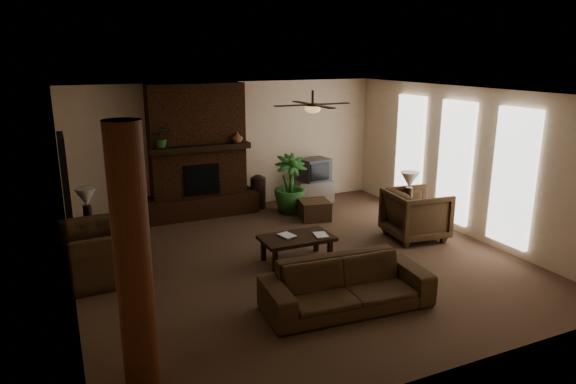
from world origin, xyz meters
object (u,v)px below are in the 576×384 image
floor_vase (258,189)px  lamp_left (86,200)px  side_table_right (408,218)px  ottoman (314,210)px  coffee_table (297,240)px  log_column (133,263)px  tv_stand (314,191)px  armchair_right (416,212)px  side_table_left (90,240)px  floor_plant (290,197)px  lamp_right (410,182)px  sofa (347,277)px  armchair_left (102,243)px

floor_vase → lamp_left: 3.99m
floor_vase → side_table_right: floor_vase is taller
ottoman → floor_vase: bearing=121.4°
coffee_table → lamp_left: bearing=151.7°
log_column → coffee_table: (2.93, 2.40, -1.03)m
floor_vase → tv_stand: bearing=-1.3°
armchair_right → side_table_left: armchair_right is taller
log_column → side_table_right: bearing=27.2°
tv_stand → floor_plant: bearing=-139.2°
coffee_table → side_table_right: 2.67m
armchair_right → side_table_left: bearing=80.3°
armchair_right → lamp_left: bearing=80.5°
ottoman → lamp_right: bearing=-49.2°
lamp_left → side_table_left: bearing=90.0°
log_column → floor_plant: log_column is taller
floor_vase → side_table_right: bearing=-52.3°
sofa → floor_vase: sofa is taller
armchair_right → side_table_right: size_ratio=1.87×
armchair_left → coffee_table: 3.08m
armchair_right → tv_stand: armchair_right is taller
sofa → armchair_right: (2.60, 1.85, 0.07)m
sofa → side_table_left: bearing=135.0°
sofa → lamp_left: lamp_left is taller
tv_stand → floor_plant: size_ratio=0.66×
floor_vase → lamp_right: lamp_right is taller
armchair_right → floor_plant: 2.86m
floor_vase → side_table_left: 3.94m
log_column → lamp_left: 4.11m
armchair_right → tv_stand: 3.11m
armchair_left → floor_plant: bearing=110.3°
side_table_right → armchair_right: bearing=-107.6°
tv_stand → side_table_left: 5.26m
side_table_left → lamp_left: bearing=-90.0°
log_column → floor_plant: size_ratio=2.19×
side_table_right → armchair_left: bearing=177.9°
ottoman → side_table_right: bearing=-47.5°
sofa → armchair_right: size_ratio=2.23×
side_table_left → floor_vase: bearing=21.4°
ottoman → side_table_left: 4.44m
floor_plant → side_table_right: floor_plant is taller
tv_stand → sofa: bearing=-105.5°
floor_plant → lamp_left: 4.30m
coffee_table → ottoman: coffee_table is taller
side_table_left → sofa: bearing=-49.0°
armchair_left → lamp_right: bearing=83.1°
armchair_left → armchair_right: armchair_left is taller
coffee_table → lamp_right: lamp_right is taller
lamp_left → coffee_table: bearing=-28.3°
coffee_table → floor_plant: 2.72m
sofa → side_table_right: size_ratio=4.18×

